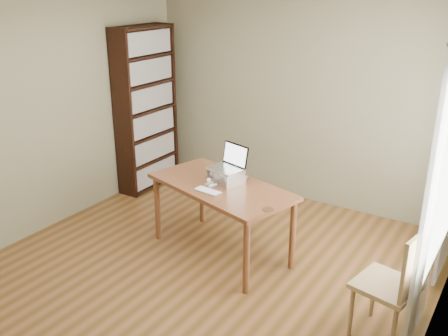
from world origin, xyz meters
TOP-DOWN VIEW (x-y plane):
  - room at (0.03, 0.01)m, footprint 4.04×4.54m
  - bookshelf at (-1.83, 1.55)m, footprint 0.30×0.90m
  - curtains at (1.92, 0.80)m, footprint 0.03×1.90m
  - desk at (-0.04, 0.55)m, footprint 1.61×1.10m
  - laptop_stand at (-0.04, 0.63)m, footprint 0.32×0.25m
  - laptop at (-0.04, 0.69)m, footprint 0.38×0.35m
  - keyboard at (-0.05, 0.33)m, footprint 0.29×0.15m
  - coaster at (0.61, 0.30)m, footprint 0.10×0.10m
  - cat at (-0.05, 0.66)m, footprint 0.23×0.47m
  - chair at (1.78, 0.15)m, footprint 0.51×0.51m

SIDE VIEW (x-z plane):
  - chair at x=1.78m, z-range 0.04..1.01m
  - desk at x=-0.04m, z-range 0.28..1.03m
  - coaster at x=0.61m, z-range 0.75..0.76m
  - keyboard at x=-0.05m, z-range 0.75..0.77m
  - cat at x=-0.05m, z-range 0.74..0.88m
  - laptop_stand at x=-0.04m, z-range 0.77..0.90m
  - laptop at x=-0.04m, z-range 0.82..1.06m
  - bookshelf at x=-1.83m, z-range 0.00..2.10m
  - curtains at x=1.92m, z-range 0.05..2.29m
  - room at x=0.03m, z-range -0.02..2.62m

